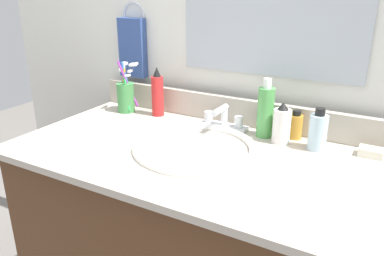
{
  "coord_description": "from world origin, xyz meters",
  "views": [
    {
      "loc": [
        0.5,
        -0.89,
        1.22
      ],
      "look_at": [
        -0.0,
        0.0,
        0.83
      ],
      "focal_mm": 36.28,
      "sensor_mm": 36.0,
      "label": 1
    }
  ],
  "objects_px": {
    "bottle_oil_amber": "(296,126)",
    "bottle_gel_clear": "(318,131)",
    "bottle_spray_red": "(158,94)",
    "soap_bar": "(371,152)",
    "bottle_toner_green": "(265,111)",
    "bottle_lotion_white": "(282,125)",
    "cup_green": "(126,95)",
    "hand_towel": "(133,48)",
    "faucet": "(222,120)"
  },
  "relations": [
    {
      "from": "bottle_gel_clear",
      "to": "soap_bar",
      "type": "bearing_deg",
      "value": 10.42
    },
    {
      "from": "bottle_gel_clear",
      "to": "cup_green",
      "type": "bearing_deg",
      "value": 179.18
    },
    {
      "from": "hand_towel",
      "to": "bottle_toner_green",
      "type": "distance_m",
      "value": 0.59
    },
    {
      "from": "bottle_spray_red",
      "to": "bottle_lotion_white",
      "type": "bearing_deg",
      "value": -3.75
    },
    {
      "from": "faucet",
      "to": "bottle_lotion_white",
      "type": "relative_size",
      "value": 1.27
    },
    {
      "from": "bottle_gel_clear",
      "to": "bottle_toner_green",
      "type": "bearing_deg",
      "value": 171.31
    },
    {
      "from": "bottle_spray_red",
      "to": "soap_bar",
      "type": "distance_m",
      "value": 0.72
    },
    {
      "from": "bottle_lotion_white",
      "to": "soap_bar",
      "type": "relative_size",
      "value": 1.97
    },
    {
      "from": "bottle_lotion_white",
      "to": "bottle_oil_amber",
      "type": "bearing_deg",
      "value": 61.92
    },
    {
      "from": "soap_bar",
      "to": "faucet",
      "type": "bearing_deg",
      "value": -179.55
    },
    {
      "from": "bottle_oil_amber",
      "to": "cup_green",
      "type": "height_order",
      "value": "cup_green"
    },
    {
      "from": "bottle_lotion_white",
      "to": "bottle_gel_clear",
      "type": "height_order",
      "value": "same"
    },
    {
      "from": "hand_towel",
      "to": "bottle_toner_green",
      "type": "height_order",
      "value": "hand_towel"
    },
    {
      "from": "faucet",
      "to": "bottle_oil_amber",
      "type": "relative_size",
      "value": 1.78
    },
    {
      "from": "hand_towel",
      "to": "bottle_lotion_white",
      "type": "distance_m",
      "value": 0.66
    },
    {
      "from": "bottle_toner_green",
      "to": "bottle_gel_clear",
      "type": "relative_size",
      "value": 1.48
    },
    {
      "from": "bottle_spray_red",
      "to": "bottle_oil_amber",
      "type": "bearing_deg",
      "value": 2.71
    },
    {
      "from": "bottle_spray_red",
      "to": "soap_bar",
      "type": "xyz_separation_m",
      "value": [
        0.72,
        -0.01,
        -0.07
      ]
    },
    {
      "from": "faucet",
      "to": "soap_bar",
      "type": "distance_m",
      "value": 0.45
    },
    {
      "from": "bottle_oil_amber",
      "to": "bottle_gel_clear",
      "type": "height_order",
      "value": "bottle_gel_clear"
    },
    {
      "from": "bottle_oil_amber",
      "to": "faucet",
      "type": "bearing_deg",
      "value": -172.09
    },
    {
      "from": "faucet",
      "to": "soap_bar",
      "type": "xyz_separation_m",
      "value": [
        0.45,
        0.0,
        -0.02
      ]
    },
    {
      "from": "hand_towel",
      "to": "bottle_toner_green",
      "type": "bearing_deg",
      "value": -8.66
    },
    {
      "from": "bottle_oil_amber",
      "to": "soap_bar",
      "type": "relative_size",
      "value": 1.41
    },
    {
      "from": "bottle_gel_clear",
      "to": "cup_green",
      "type": "height_order",
      "value": "cup_green"
    },
    {
      "from": "hand_towel",
      "to": "bottle_gel_clear",
      "type": "relative_size",
      "value": 1.76
    },
    {
      "from": "bottle_spray_red",
      "to": "soap_bar",
      "type": "bearing_deg",
      "value": -0.42
    },
    {
      "from": "bottle_lotion_white",
      "to": "cup_green",
      "type": "height_order",
      "value": "cup_green"
    },
    {
      "from": "bottle_toner_green",
      "to": "bottle_spray_red",
      "type": "bearing_deg",
      "value": 179.14
    },
    {
      "from": "bottle_gel_clear",
      "to": "soap_bar",
      "type": "distance_m",
      "value": 0.15
    },
    {
      "from": "bottle_lotion_white",
      "to": "faucet",
      "type": "bearing_deg",
      "value": 173.93
    },
    {
      "from": "bottle_toner_green",
      "to": "hand_towel",
      "type": "bearing_deg",
      "value": 171.34
    },
    {
      "from": "bottle_toner_green",
      "to": "bottle_oil_amber",
      "type": "relative_size",
      "value": 2.05
    },
    {
      "from": "bottle_oil_amber",
      "to": "bottle_lotion_white",
      "type": "bearing_deg",
      "value": -118.08
    },
    {
      "from": "bottle_oil_amber",
      "to": "soap_bar",
      "type": "distance_m",
      "value": 0.22
    },
    {
      "from": "bottle_oil_amber",
      "to": "bottle_lotion_white",
      "type": "relative_size",
      "value": 0.71
    },
    {
      "from": "bottle_oil_amber",
      "to": "bottle_gel_clear",
      "type": "bearing_deg",
      "value": -35.38
    },
    {
      "from": "faucet",
      "to": "bottle_toner_green",
      "type": "height_order",
      "value": "bottle_toner_green"
    },
    {
      "from": "bottle_lotion_white",
      "to": "bottle_gel_clear",
      "type": "xyz_separation_m",
      "value": [
        0.11,
        -0.0,
        -0.0
      ]
    },
    {
      "from": "bottle_spray_red",
      "to": "bottle_lotion_white",
      "type": "relative_size",
      "value": 1.41
    },
    {
      "from": "bottle_lotion_white",
      "to": "cup_green",
      "type": "relative_size",
      "value": 0.65
    },
    {
      "from": "bottle_spray_red",
      "to": "bottle_oil_amber",
      "type": "xyz_separation_m",
      "value": [
        0.5,
        0.02,
        -0.04
      ]
    },
    {
      "from": "cup_green",
      "to": "bottle_lotion_white",
      "type": "bearing_deg",
      "value": -0.86
    },
    {
      "from": "faucet",
      "to": "cup_green",
      "type": "relative_size",
      "value": 0.83
    },
    {
      "from": "bottle_toner_green",
      "to": "bottle_oil_amber",
      "type": "xyz_separation_m",
      "value": [
        0.09,
        0.03,
        -0.04
      ]
    },
    {
      "from": "bottle_spray_red",
      "to": "cup_green",
      "type": "bearing_deg",
      "value": -170.32
    },
    {
      "from": "bottle_toner_green",
      "to": "bottle_lotion_white",
      "type": "bearing_deg",
      "value": -21.97
    },
    {
      "from": "bottle_gel_clear",
      "to": "hand_towel",
      "type": "bearing_deg",
      "value": 171.33
    },
    {
      "from": "hand_towel",
      "to": "cup_green",
      "type": "relative_size",
      "value": 1.14
    },
    {
      "from": "hand_towel",
      "to": "bottle_gel_clear",
      "type": "xyz_separation_m",
      "value": [
        0.74,
        -0.11,
        -0.16
      ]
    }
  ]
}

